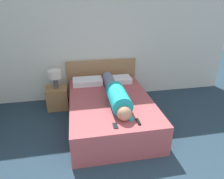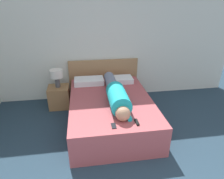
{
  "view_description": "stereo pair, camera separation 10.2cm",
  "coord_description": "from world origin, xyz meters",
  "px_view_note": "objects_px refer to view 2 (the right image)",
  "views": [
    {
      "loc": [
        -0.59,
        -0.37,
        2.16
      ],
      "look_at": [
        -0.04,
        2.57,
        0.76
      ],
      "focal_mm": 32.0,
      "sensor_mm": 36.0,
      "label": 1
    },
    {
      "loc": [
        -0.49,
        -0.39,
        2.16
      ],
      "look_at": [
        -0.04,
        2.57,
        0.76
      ],
      "focal_mm": 32.0,
      "sensor_mm": 36.0,
      "label": 2
    }
  ],
  "objects_px": {
    "pillow_near_headboard": "(89,81)",
    "tv_remote": "(137,122)",
    "table_lamp": "(57,75)",
    "bed": "(111,111)",
    "pillow_second": "(119,80)",
    "cell_phone": "(114,126)",
    "person_lying": "(116,95)",
    "nightstand": "(59,97)"
  },
  "relations": [
    {
      "from": "pillow_second",
      "to": "person_lying",
      "type": "bearing_deg",
      "value": -103.11
    },
    {
      "from": "bed",
      "to": "tv_remote",
      "type": "distance_m",
      "value": 0.88
    },
    {
      "from": "pillow_near_headboard",
      "to": "tv_remote",
      "type": "height_order",
      "value": "pillow_near_headboard"
    },
    {
      "from": "pillow_near_headboard",
      "to": "pillow_second",
      "type": "xyz_separation_m",
      "value": [
        0.63,
        0.0,
        -0.01
      ]
    },
    {
      "from": "person_lying",
      "to": "pillow_near_headboard",
      "type": "bearing_deg",
      "value": 116.62
    },
    {
      "from": "nightstand",
      "to": "tv_remote",
      "type": "height_order",
      "value": "tv_remote"
    },
    {
      "from": "bed",
      "to": "tv_remote",
      "type": "bearing_deg",
      "value": -71.61
    },
    {
      "from": "nightstand",
      "to": "pillow_second",
      "type": "xyz_separation_m",
      "value": [
        1.27,
        -0.03,
        0.33
      ]
    },
    {
      "from": "cell_phone",
      "to": "nightstand",
      "type": "bearing_deg",
      "value": 119.82
    },
    {
      "from": "tv_remote",
      "to": "bed",
      "type": "bearing_deg",
      "value": 108.39
    },
    {
      "from": "person_lying",
      "to": "pillow_near_headboard",
      "type": "height_order",
      "value": "person_lying"
    },
    {
      "from": "nightstand",
      "to": "cell_phone",
      "type": "bearing_deg",
      "value": -60.18
    },
    {
      "from": "bed",
      "to": "pillow_near_headboard",
      "type": "height_order",
      "value": "pillow_near_headboard"
    },
    {
      "from": "nightstand",
      "to": "pillow_second",
      "type": "relative_size",
      "value": 0.81
    },
    {
      "from": "tv_remote",
      "to": "cell_phone",
      "type": "bearing_deg",
      "value": -174.86
    },
    {
      "from": "nightstand",
      "to": "pillow_near_headboard",
      "type": "bearing_deg",
      "value": -2.85
    },
    {
      "from": "person_lying",
      "to": "table_lamp",
      "type": "bearing_deg",
      "value": 140.32
    },
    {
      "from": "pillow_second",
      "to": "nightstand",
      "type": "bearing_deg",
      "value": 178.56
    },
    {
      "from": "table_lamp",
      "to": "tv_remote",
      "type": "distance_m",
      "value": 2.01
    },
    {
      "from": "table_lamp",
      "to": "cell_phone",
      "type": "bearing_deg",
      "value": -60.18
    },
    {
      "from": "bed",
      "to": "person_lying",
      "type": "height_order",
      "value": "person_lying"
    },
    {
      "from": "pillow_near_headboard",
      "to": "cell_phone",
      "type": "relative_size",
      "value": 4.61
    },
    {
      "from": "bed",
      "to": "pillow_second",
      "type": "distance_m",
      "value": 0.84
    },
    {
      "from": "table_lamp",
      "to": "person_lying",
      "type": "bearing_deg",
      "value": -39.68
    },
    {
      "from": "nightstand",
      "to": "tv_remote",
      "type": "distance_m",
      "value": 2.02
    },
    {
      "from": "table_lamp",
      "to": "pillow_near_headboard",
      "type": "height_order",
      "value": "table_lamp"
    },
    {
      "from": "nightstand",
      "to": "person_lying",
      "type": "relative_size",
      "value": 0.28
    },
    {
      "from": "nightstand",
      "to": "table_lamp",
      "type": "bearing_deg",
      "value": 90.0
    },
    {
      "from": "bed",
      "to": "tv_remote",
      "type": "relative_size",
      "value": 13.5
    },
    {
      "from": "nightstand",
      "to": "table_lamp",
      "type": "height_order",
      "value": "table_lamp"
    },
    {
      "from": "bed",
      "to": "pillow_second",
      "type": "bearing_deg",
      "value": 69.23
    },
    {
      "from": "table_lamp",
      "to": "tv_remote",
      "type": "bearing_deg",
      "value": -51.21
    },
    {
      "from": "cell_phone",
      "to": "pillow_second",
      "type": "bearing_deg",
      "value": 77.15
    },
    {
      "from": "person_lying",
      "to": "tv_remote",
      "type": "height_order",
      "value": "person_lying"
    },
    {
      "from": "person_lying",
      "to": "tv_remote",
      "type": "bearing_deg",
      "value": -74.58
    },
    {
      "from": "table_lamp",
      "to": "cell_phone",
      "type": "height_order",
      "value": "table_lamp"
    },
    {
      "from": "pillow_near_headboard",
      "to": "nightstand",
      "type": "bearing_deg",
      "value": 177.15
    },
    {
      "from": "nightstand",
      "to": "tv_remote",
      "type": "xyz_separation_m",
      "value": [
        1.25,
        -1.56,
        0.29
      ]
    },
    {
      "from": "pillow_near_headboard",
      "to": "cell_phone",
      "type": "distance_m",
      "value": 1.58
    },
    {
      "from": "person_lying",
      "to": "nightstand",
      "type": "bearing_deg",
      "value": 140.32
    },
    {
      "from": "table_lamp",
      "to": "person_lying",
      "type": "distance_m",
      "value": 1.39
    },
    {
      "from": "bed",
      "to": "table_lamp",
      "type": "height_order",
      "value": "table_lamp"
    }
  ]
}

